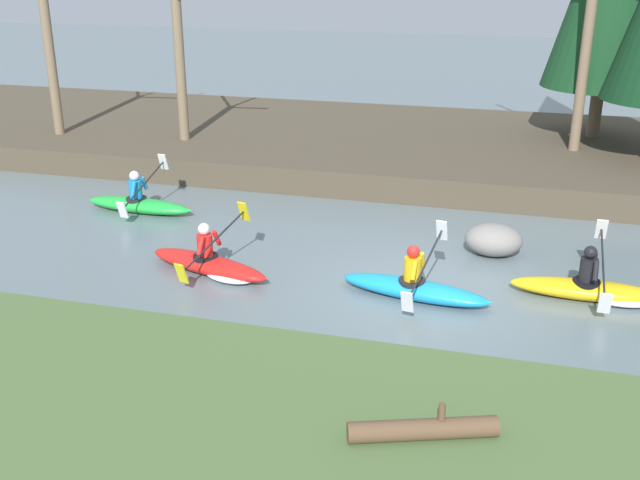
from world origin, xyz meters
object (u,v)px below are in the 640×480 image
at_px(kayaker_lead, 595,289).
at_px(kayaker_far_back, 140,203).
at_px(driftwood_log, 423,429).
at_px(kayaker_middle, 416,287).
at_px(kayaker_trailing, 213,264).
at_px(boulder_midstream, 494,240).

xyz_separation_m(kayaker_lead, kayaker_far_back, (-10.08, 2.17, 0.02)).
bearing_deg(driftwood_log, kayaker_middle, 79.31).
bearing_deg(kayaker_lead, kayaker_trailing, -173.94).
bearing_deg(kayaker_far_back, kayaker_trailing, -39.94).
bearing_deg(kayaker_far_back, kayaker_middle, -19.65).
bearing_deg(driftwood_log, kayaker_far_back, 114.27).
distance_m(kayaker_middle, kayaker_trailing, 3.90).
bearing_deg(boulder_midstream, kayaker_middle, -116.14).
bearing_deg(kayaker_lead, kayaker_middle, -165.52).
distance_m(kayaker_trailing, boulder_midstream, 5.65).
height_order(kayaker_middle, kayaker_far_back, same).
bearing_deg(kayaker_lead, kayaker_far_back, 167.77).
bearing_deg(kayaker_trailing, boulder_midstream, 41.28).
bearing_deg(kayaker_trailing, kayaker_far_back, 152.70).
height_order(kayaker_trailing, kayaker_far_back, same).
bearing_deg(boulder_midstream, driftwood_log, -92.94).
height_order(kayaker_lead, kayaker_far_back, same).
distance_m(boulder_midstream, driftwood_log, 7.59).
bearing_deg(driftwood_log, boulder_midstream, 67.23).
relative_size(kayaker_lead, boulder_midstream, 2.39).
relative_size(kayaker_lead, kayaker_middle, 0.99).
xyz_separation_m(kayaker_lead, kayaker_middle, (-3.08, -0.80, 0.02)).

